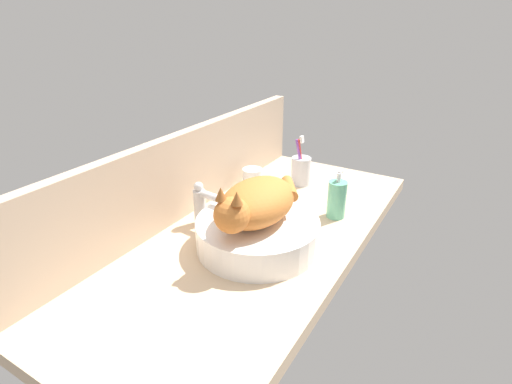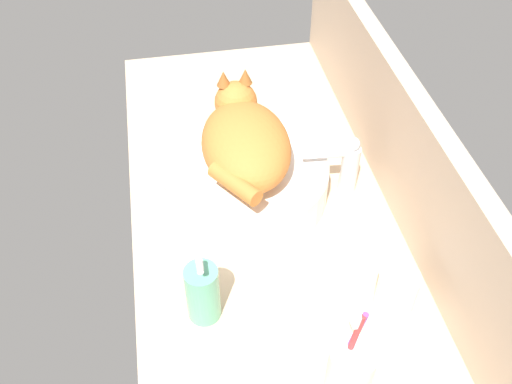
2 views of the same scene
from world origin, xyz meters
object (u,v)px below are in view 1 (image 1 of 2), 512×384
Objects in this scene: soap_dispenser at (337,199)px; cat at (255,203)px; sink_basin at (258,233)px; water_glass at (252,181)px; toothbrush_cup at (301,170)px; faucet at (202,203)px.

cat is at bearing 157.24° from soap_dispenser.
water_glass is at bearing 33.46° from sink_basin.
toothbrush_cup is (17.37, 20.09, -0.57)cm from soap_dispenser.
cat is 2.16× the size of soap_dispenser.
soap_dispenser is (27.09, -12.02, 1.94)cm from sink_basin.
toothbrush_cup is (44.47, 8.07, 1.37)cm from sink_basin.
cat is 2.38× the size of faucet.
cat is (-1.37, -0.08, 9.77)cm from sink_basin.
soap_dispenser is 0.80× the size of toothbrush_cup.
sink_basin is 37.39cm from water_glass.
sink_basin is 2.21× the size of soap_dispenser.
soap_dispenser reaches higher than faucet.
toothbrush_cup is at bearing -15.50° from faucet.
water_glass is (29.30, 0.74, -3.94)cm from faucet.
toothbrush_cup is 2.39× the size of water_glass.
sink_basin reaches higher than water_glass.
sink_basin is 20.23cm from faucet.
faucet reaches higher than water_glass.
water_glass is (32.56, 20.69, -10.42)cm from cat.
faucet is (1.89, 19.87, 3.29)cm from sink_basin.
faucet is at bearing 84.56° from sink_basin.
sink_basin is 4.22× the size of water_glass.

